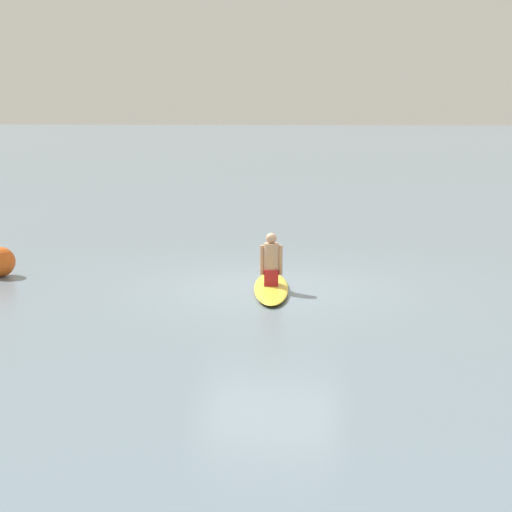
% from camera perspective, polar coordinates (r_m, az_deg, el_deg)
% --- Properties ---
extents(ground_plane, '(400.00, 400.00, 0.00)m').
position_cam_1_polar(ground_plane, '(14.33, 1.00, -2.34)').
color(ground_plane, slate).
extents(surfboard, '(0.99, 2.75, 0.11)m').
position_cam_1_polar(surfboard, '(14.15, 1.08, -2.28)').
color(surfboard, gold).
rests_on(surfboard, ground).
extents(person_paddler, '(0.41, 0.34, 0.92)m').
position_cam_1_polar(person_paddler, '(14.06, 1.09, -0.39)').
color(person_paddler, '#A51E23').
rests_on(person_paddler, surfboard).
extents(buoy_marker, '(0.58, 0.58, 0.58)m').
position_cam_1_polar(buoy_marker, '(16.11, -17.74, -0.39)').
color(buoy_marker, '#E55919').
rests_on(buoy_marker, ground).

